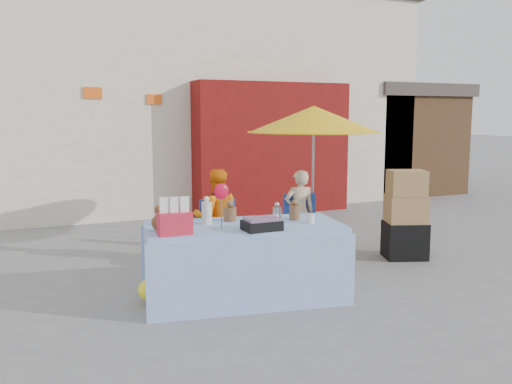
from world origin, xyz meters
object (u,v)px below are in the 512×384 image
market_table (243,261)px  chair_left (220,246)px  chair_right (304,238)px  umbrella (314,120)px  vendor_beige (299,212)px  vendor_orange (216,216)px  box_stack (406,218)px

market_table → chair_left: market_table is taller
chair_right → umbrella: bearing=53.6°
chair_right → vendor_beige: size_ratio=0.71×
market_table → vendor_beige: market_table is taller
market_table → chair_left: size_ratio=2.66×
vendor_orange → box_stack: (2.45, -0.82, -0.07)m
chair_left → vendor_beige: size_ratio=0.71×
market_table → umbrella: 2.81m
umbrella → vendor_orange: bearing=-174.5°
market_table → vendor_beige: size_ratio=1.88×
market_table → chair_right: (1.48, 1.32, -0.16)m
chair_right → vendor_orange: vendor_orange is taller
vendor_orange → umbrella: size_ratio=0.60×
umbrella → box_stack: (0.90, -0.97, -1.33)m
market_table → chair_right: bearing=51.9°
chair_left → box_stack: size_ratio=0.70×
vendor_beige → umbrella: 1.34m
chair_left → vendor_orange: (-0.00, 0.13, 0.38)m
vendor_orange → box_stack: 2.59m
market_table → box_stack: size_ratio=1.85×
vendor_orange → market_table: bearing=91.0°
umbrella → chair_left: bearing=-169.6°
chair_right → umbrella: umbrella is taller
chair_left → vendor_beige: vendor_beige is taller
vendor_beige → umbrella: umbrella is taller
chair_right → vendor_orange: (-1.25, 0.13, 0.38)m
market_table → vendor_orange: size_ratio=1.79×
vendor_beige → box_stack: 1.46m
market_table → chair_right: 1.99m
market_table → vendor_beige: 2.08m
market_table → vendor_beige: bearing=54.7°
vendor_beige → box_stack: bearing=155.5°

